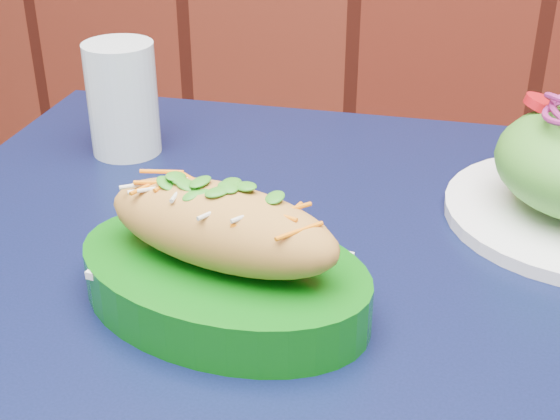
# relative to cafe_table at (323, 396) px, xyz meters

# --- Properties ---
(cafe_table) EXTENTS (0.83, 0.83, 0.75)m
(cafe_table) POSITION_rel_cafe_table_xyz_m (0.00, 0.00, 0.00)
(cafe_table) COLOR black
(cafe_table) RESTS_ON ground
(banh_mi_basket) EXTENTS (0.26, 0.19, 0.11)m
(banh_mi_basket) POSITION_rel_cafe_table_xyz_m (-0.07, -0.02, 0.13)
(banh_mi_basket) COLOR #0A5E0D
(banh_mi_basket) RESTS_ON cafe_table
(water_glass) EXTENTS (0.07, 0.07, 0.12)m
(water_glass) POSITION_rel_cafe_table_xyz_m (-0.27, 0.23, 0.15)
(water_glass) COLOR silver
(water_glass) RESTS_ON cafe_table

